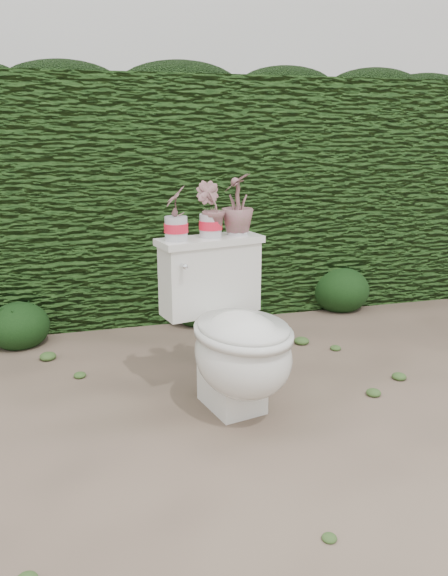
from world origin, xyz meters
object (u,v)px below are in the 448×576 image
object	(u,v)px
potted_plant_center	(211,211)
potted_plant_right	(237,206)
potted_plant_left	(176,215)
toilet	(234,337)

from	to	relation	value
potted_plant_center	potted_plant_right	xyz separation A→B (m)	(0.14, 0.03, 0.02)
potted_plant_left	potted_plant_center	xyz separation A→B (m)	(0.17, 0.04, 0.01)
potted_plant_left	potted_plant_right	size ratio (longest dim) A/B	0.84
toilet	potted_plant_right	size ratio (longest dim) A/B	2.79
potted_plant_left	potted_plant_center	distance (m)	0.18
potted_plant_left	potted_plant_right	distance (m)	0.32
toilet	potted_plant_right	xyz separation A→B (m)	(0.09, 0.27, 0.56)
potted_plant_center	potted_plant_right	size ratio (longest dim) A/B	0.89
toilet	potted_plant_left	bearing A→B (deg)	125.52
potted_plant_center	potted_plant_right	bearing A→B (deg)	-134.07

